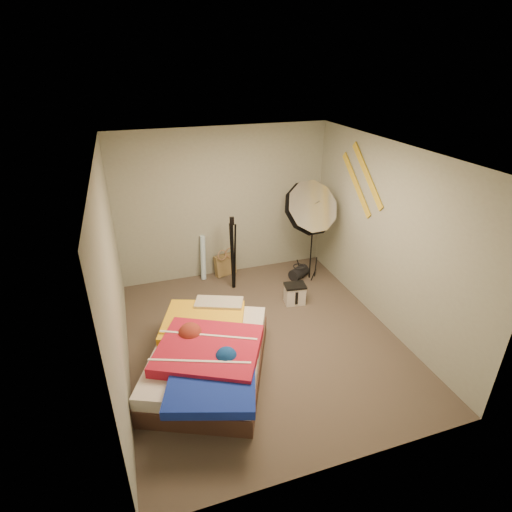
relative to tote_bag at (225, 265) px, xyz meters
name	(u,v)px	position (x,y,z in m)	size (l,w,h in m)	color
floor	(263,338)	(0.04, -1.90, -0.19)	(4.00, 4.00, 0.00)	brown
ceiling	(265,152)	(0.04, -1.90, 2.31)	(4.00, 4.00, 0.00)	silver
wall_back	(224,204)	(0.04, 0.10, 1.06)	(3.50, 3.50, 0.00)	#979E8E
wall_front	(346,363)	(0.04, -3.90, 1.06)	(3.50, 3.50, 0.00)	#979E8E
wall_left	(113,278)	(-1.71, -1.90, 1.06)	(4.00, 4.00, 0.00)	#979E8E
wall_right	(387,238)	(1.79, -1.90, 1.06)	(4.00, 4.00, 0.00)	#979E8E
tote_bag	(225,265)	(0.00, 0.00, 0.00)	(0.37, 0.11, 0.37)	#9E8554
wrapping_roll	(203,258)	(-0.38, 0.00, 0.19)	(0.09, 0.09, 0.76)	#6EB0DE
camera_case	(295,295)	(0.79, -1.22, -0.04)	(0.30, 0.21, 0.30)	silver
duffel_bag	(299,273)	(1.17, -0.53, -0.08)	(0.21, 0.21, 0.34)	black
wall_stripe_upper	(367,175)	(1.77, -1.30, 1.76)	(0.02, 1.10, 0.10)	gold
wall_stripe_lower	(356,184)	(1.77, -1.05, 1.56)	(0.02, 1.10, 0.10)	gold
bed	(208,355)	(-0.79, -2.32, 0.08)	(1.87, 2.23, 0.53)	#4A2E25
photo_umbrella	(309,209)	(1.21, -0.70, 1.13)	(1.05, 0.75, 1.84)	black
camera_tripod	(233,249)	(0.02, -0.48, 0.52)	(0.08, 0.08, 1.24)	black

